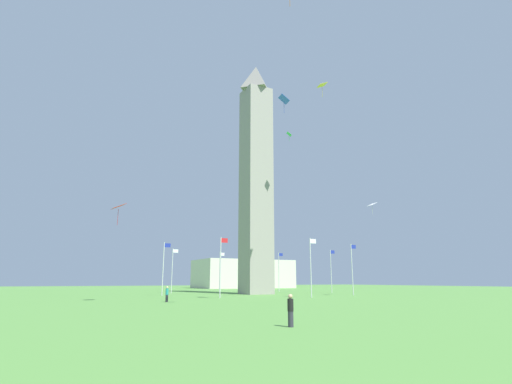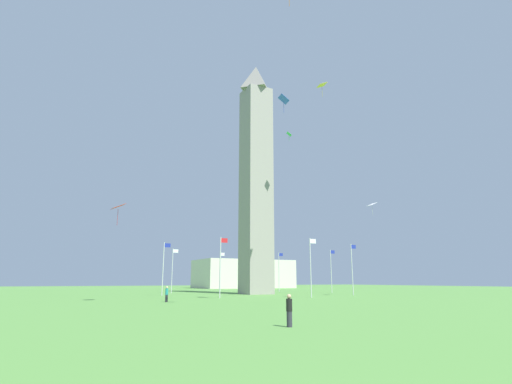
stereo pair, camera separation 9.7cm
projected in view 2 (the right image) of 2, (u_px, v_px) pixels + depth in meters
The scene contains 18 objects.
ground_plane at pixel (256, 294), 71.42m from camera, with size 260.00×260.00×0.00m, color #548C3D.
obelisk_monument at pixel (256, 173), 76.21m from camera, with size 4.89×4.89×44.48m.
flagpole_n at pixel (331, 269), 80.11m from camera, with size 1.12×0.14×8.45m.
flagpole_ne at pixel (279, 270), 88.20m from camera, with size 1.12×0.14×8.45m.
flagpole_e at pixel (220, 270), 87.06m from camera, with size 1.12×0.14×8.45m.
flagpole_se at pixel (173, 269), 77.36m from camera, with size 1.12×0.14×8.45m.
flagpole_s at pixel (164, 266), 64.78m from camera, with size 1.12×0.14×8.45m.
flagpole_sw at pixel (221, 264), 56.68m from camera, with size 1.12×0.14×8.45m.
flagpole_w at pixel (311, 265), 57.82m from camera, with size 1.12×0.14×8.45m.
flagpole_nw at pixel (352, 267), 67.52m from camera, with size 1.12×0.14×8.45m.
person_black_shirt at pixel (289, 311), 21.18m from camera, with size 0.32×0.32×1.68m.
person_teal_shirt at pixel (167, 294), 45.36m from camera, with size 0.32×0.32×1.73m.
kite_blue_diamond at pixel (284, 100), 49.41m from camera, with size 1.27×1.47×2.22m.
kite_yellow_diamond at pixel (322, 85), 61.25m from camera, with size 1.58×1.64×2.22m.
kite_green_diamond at pixel (289, 134), 71.21m from camera, with size 1.04×1.15×1.64m.
kite_red_diamond at pixel (118, 207), 47.05m from camera, with size 1.59×1.71×2.56m.
kite_white_diamond at pixel (372, 205), 63.90m from camera, with size 1.28×1.38×2.08m.
distant_building at pixel (243, 274), 129.60m from camera, with size 29.44×17.26×8.77m.
Camera 2 is at (-34.20, -65.24, 2.39)m, focal length 28.22 mm.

